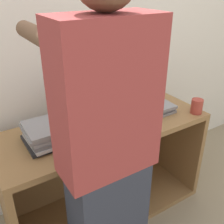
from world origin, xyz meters
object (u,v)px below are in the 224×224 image
object	(u,v)px
laptop_stack_right	(148,108)
person	(107,160)
mug	(197,106)
laptop_open	(101,114)
laptop_stack_left	(54,132)

from	to	relation	value
laptop_stack_right	person	world-z (taller)	person
mug	person	bearing A→B (deg)	-163.79
laptop_open	laptop_stack_left	world-z (taller)	laptop_open
laptop_open	laptop_stack_right	size ratio (longest dim) A/B	0.98
laptop_open	mug	bearing A→B (deg)	-21.73
laptop_stack_right	laptop_open	bearing A→B (deg)	170.81
laptop_stack_right	mug	distance (m)	0.32
laptop_stack_left	laptop_open	bearing A→B (deg)	8.79
laptop_open	laptop_stack_right	xyz separation A→B (m)	(0.34, -0.05, -0.02)
mug	laptop_stack_left	bearing A→B (deg)	168.55
laptop_open	laptop_stack_right	bearing A→B (deg)	-9.19
laptop_open	laptop_stack_left	bearing A→B (deg)	-171.21
laptop_stack_right	person	xyz separation A→B (m)	(-0.59, -0.43, 0.08)
mug	laptop_open	bearing A→B (deg)	158.27
laptop_open	person	world-z (taller)	person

